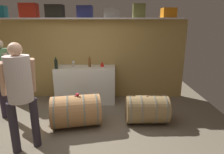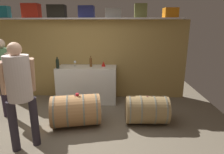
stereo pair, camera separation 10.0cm
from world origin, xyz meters
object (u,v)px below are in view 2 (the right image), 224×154
at_px(wine_bottle_amber, 91,62).
at_px(wine_glass, 75,62).
at_px(toolcase_red, 31,11).
at_px(wine_bottle_dark, 57,63).
at_px(toolcase_grey, 113,13).
at_px(wine_barrel_far, 147,110).
at_px(toolcase_orange, 170,13).
at_px(wine_barrel_near, 76,110).
at_px(toolcase_black, 57,12).
at_px(toolcase_teal, 3,12).
at_px(toolcase_olive, 141,11).
at_px(work_cabinet, 87,84).
at_px(winemaker_pouring, 4,71).
at_px(tasting_cup, 77,94).
at_px(visitor_tasting, 19,86).
at_px(red_funnel, 103,64).
at_px(toolcase_navy, 87,12).

bearing_deg(wine_bottle_amber, wine_glass, 173.01).
relative_size(toolcase_red, wine_bottle_dark, 1.48).
height_order(toolcase_grey, wine_barrel_far, toolcase_grey).
xyz_separation_m(toolcase_orange, wine_barrel_near, (-2.09, -1.53, -1.93)).
height_order(wine_bottle_amber, wine_glass, wine_bottle_amber).
xyz_separation_m(toolcase_black, wine_bottle_dark, (0.06, -0.44, -1.23)).
distance_m(wine_bottle_dark, wine_bottle_amber, 0.82).
xyz_separation_m(toolcase_teal, toolcase_black, (1.38, 0.00, 0.01)).
distance_m(toolcase_olive, work_cabinet, 2.28).
relative_size(toolcase_black, winemaker_pouring, 0.26).
xyz_separation_m(toolcase_olive, tasting_cup, (-1.31, -1.53, -1.64)).
height_order(toolcase_black, toolcase_grey, toolcase_black).
xyz_separation_m(wine_bottle_amber, wine_barrel_far, (1.29, -1.17, -0.76)).
height_order(wine_glass, winemaker_pouring, winemaker_pouring).
bearing_deg(toolcase_black, toolcase_olive, -2.93).
relative_size(tasting_cup, visitor_tasting, 0.04).
bearing_deg(work_cabinet, wine_bottle_amber, 12.92).
height_order(toolcase_olive, red_funnel, toolcase_olive).
bearing_deg(winemaker_pouring, wine_bottle_dark, 79.85).
relative_size(toolcase_navy, wine_bottle_dark, 1.32).
distance_m(toolcase_navy, wine_bottle_amber, 1.25).
xyz_separation_m(wine_glass, wine_barrel_far, (1.71, -1.23, -0.74)).
distance_m(toolcase_teal, work_cabinet, 2.80).
height_order(wine_bottle_amber, winemaker_pouring, winemaker_pouring).
xyz_separation_m(toolcase_black, red_funnel, (1.17, -0.15, -1.29)).
xyz_separation_m(wine_barrel_near, wine_barrel_far, (1.41, 0.15, -0.03)).
height_order(toolcase_olive, wine_barrel_near, toolcase_olive).
xyz_separation_m(toolcase_navy, toolcase_orange, (2.07, 0.00, -0.03)).
distance_m(toolcase_red, red_funnel, 2.24).
bearing_deg(visitor_tasting, wine_bottle_amber, 36.91).
xyz_separation_m(toolcase_teal, toolcase_olive, (3.46, 0.00, 0.02)).
height_order(toolcase_teal, winemaker_pouring, toolcase_teal).
height_order(toolcase_teal, toolcase_olive, toolcase_olive).
bearing_deg(toolcase_navy, toolcase_grey, 1.95).
distance_m(toolcase_teal, toolcase_navy, 2.12).
bearing_deg(wine_barrel_far, visitor_tasting, -158.31).
xyz_separation_m(toolcase_orange, wine_barrel_far, (-0.67, -1.38, -1.96)).
relative_size(toolcase_navy, toolcase_orange, 1.12).
height_order(wine_bottle_dark, wine_bottle_amber, wine_bottle_dark).
relative_size(toolcase_teal, toolcase_orange, 0.90).
bearing_deg(red_funnel, wine_barrel_far, -51.61).
relative_size(work_cabinet, wine_glass, 10.48).
distance_m(toolcase_teal, toolcase_grey, 2.79).
distance_m(toolcase_red, toolcase_orange, 3.47).
bearing_deg(work_cabinet, wine_barrel_near, -90.69).
height_order(toolcase_olive, tasting_cup, toolcase_olive).
distance_m(wine_glass, red_funnel, 0.74).
height_order(toolcase_olive, visitor_tasting, toolcase_olive).
relative_size(toolcase_teal, toolcase_navy, 0.80).
bearing_deg(tasting_cup, wine_bottle_dark, 123.08).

